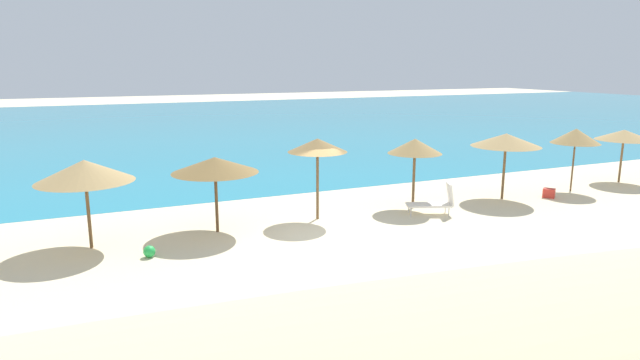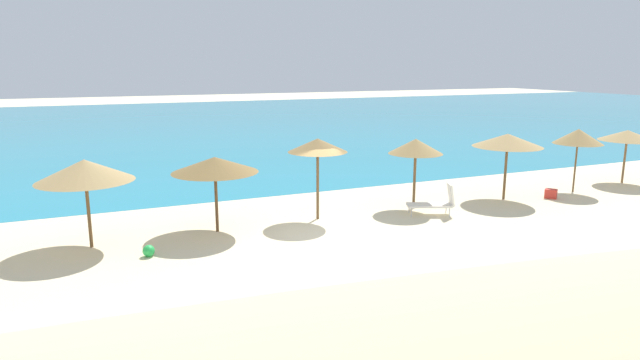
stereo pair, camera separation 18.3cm
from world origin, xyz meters
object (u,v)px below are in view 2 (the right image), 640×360
(lounge_chair_2, at_px, (436,202))
(cooler_box, at_px, (551,194))
(beach_umbrella_6, at_px, (416,147))
(beach_umbrella_9, at_px, (627,135))
(beach_umbrella_4, at_px, (215,165))
(beach_umbrella_7, at_px, (508,140))
(beach_umbrella_3, at_px, (85,170))
(beach_umbrella_5, at_px, (318,146))
(beach_ball, at_px, (149,251))
(beach_umbrella_8, at_px, (578,136))

(lounge_chair_2, bearing_deg, cooler_box, -64.77)
(beach_umbrella_6, xyz_separation_m, beach_umbrella_9, (10.97, 0.07, -0.16))
(beach_umbrella_4, relative_size, beach_umbrella_9, 1.13)
(beach_umbrella_9, bearing_deg, cooler_box, -169.94)
(beach_umbrella_4, distance_m, cooler_box, 13.28)
(lounge_chair_2, relative_size, cooler_box, 3.86)
(beach_umbrella_9, distance_m, cooler_box, 5.58)
(beach_umbrella_7, relative_size, lounge_chair_2, 1.55)
(beach_umbrella_4, relative_size, beach_umbrella_7, 1.01)
(beach_umbrella_3, distance_m, beach_umbrella_7, 14.97)
(beach_umbrella_4, relative_size, beach_umbrella_5, 0.97)
(beach_umbrella_3, xyz_separation_m, beach_umbrella_4, (3.70, 0.08, -0.12))
(beach_ball, bearing_deg, beach_umbrella_8, 4.02)
(beach_umbrella_8, relative_size, beach_ball, 7.97)
(beach_umbrella_4, xyz_separation_m, beach_umbrella_5, (3.48, 0.07, 0.39))
(beach_umbrella_4, xyz_separation_m, cooler_box, (13.11, -0.84, -1.97))
(lounge_chair_2, xyz_separation_m, cooler_box, (5.63, 0.25, -0.28))
(beach_umbrella_5, xyz_separation_m, beach_umbrella_7, (7.79, -0.32, -0.21))
(beach_umbrella_7, xyz_separation_m, beach_umbrella_8, (3.57, -0.10, -0.02))
(beach_umbrella_6, distance_m, beach_umbrella_9, 10.98)
(beach_umbrella_3, distance_m, beach_umbrella_4, 3.70)
(beach_umbrella_5, bearing_deg, beach_umbrella_4, -178.85)
(beach_umbrella_9, bearing_deg, lounge_chair_2, -173.86)
(beach_umbrella_3, relative_size, beach_umbrella_4, 1.00)
(beach_umbrella_5, bearing_deg, cooler_box, -5.37)
(beach_umbrella_7, bearing_deg, cooler_box, -17.72)
(beach_umbrella_4, relative_size, lounge_chair_2, 1.57)
(beach_umbrella_8, bearing_deg, lounge_chair_2, -174.31)
(beach_umbrella_7, height_order, beach_umbrella_9, beach_umbrella_7)
(beach_umbrella_5, distance_m, beach_umbrella_7, 7.80)
(beach_umbrella_7, bearing_deg, beach_umbrella_3, 179.34)
(beach_umbrella_6, relative_size, cooler_box, 5.80)
(beach_umbrella_4, distance_m, beach_umbrella_7, 11.27)
(beach_umbrella_5, relative_size, beach_ball, 8.45)
(beach_umbrella_4, height_order, beach_umbrella_7, beach_umbrella_7)
(beach_umbrella_5, height_order, beach_umbrella_7, beach_umbrella_5)
(beach_umbrella_5, height_order, cooler_box, beach_umbrella_5)
(beach_umbrella_3, height_order, lounge_chair_2, beach_umbrella_3)
(beach_umbrella_3, bearing_deg, beach_umbrella_8, -0.84)
(beach_umbrella_4, height_order, beach_ball, beach_umbrella_4)
(beach_umbrella_8, height_order, beach_ball, beach_umbrella_8)
(beach_umbrella_4, distance_m, beach_ball, 3.38)
(beach_umbrella_7, bearing_deg, beach_umbrella_5, 177.67)
(cooler_box, bearing_deg, beach_umbrella_8, 15.79)
(beach_umbrella_3, height_order, beach_umbrella_7, beach_umbrella_7)
(beach_umbrella_8, height_order, cooler_box, beach_umbrella_8)
(beach_umbrella_3, height_order, beach_umbrella_8, beach_umbrella_8)
(beach_umbrella_5, xyz_separation_m, beach_umbrella_8, (11.35, -0.42, -0.23))
(beach_umbrella_9, xyz_separation_m, beach_ball, (-20.52, -1.63, -1.96))
(beach_umbrella_3, bearing_deg, beach_umbrella_4, 1.17)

